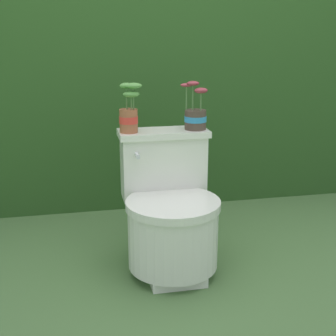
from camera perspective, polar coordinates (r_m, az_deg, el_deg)
name	(u,v)px	position (r m, az deg, el deg)	size (l,w,h in m)	color
ground_plane	(192,269)	(2.27, 2.91, -12.15)	(12.00, 12.00, 0.00)	#4C703D
hedge_backdrop	(148,69)	(3.18, -2.43, 12.01)	(3.70, 0.74, 1.68)	#284C1E
toilet	(170,215)	(2.17, 0.27, -5.72)	(0.43, 0.52, 0.63)	silver
potted_plant_left	(129,113)	(2.16, -4.77, 6.68)	(0.11, 0.09, 0.23)	#9E5638
potted_plant_midleft	(195,115)	(2.23, 3.36, 6.44)	(0.12, 0.11, 0.23)	#47382D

